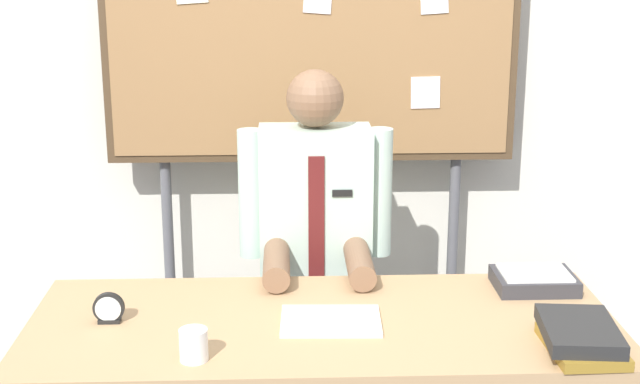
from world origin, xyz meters
TOP-DOWN VIEW (x-y plane):
  - back_wall at (0.00, 1.23)m, footprint 6.40×0.08m
  - desk at (0.00, 0.00)m, footprint 1.77×0.74m
  - person at (0.00, 0.60)m, footprint 0.55×0.56m
  - bulletin_board at (0.00, 1.03)m, footprint 1.62×0.09m
  - book_stack at (0.71, -0.23)m, footprint 0.23×0.31m
  - open_notebook at (0.02, -0.02)m, footprint 0.31×0.23m
  - desk_clock at (-0.64, 0.01)m, footprint 0.09×0.04m
  - coffee_mug at (-0.36, -0.25)m, footprint 0.08×0.08m
  - paper_tray at (0.71, 0.23)m, footprint 0.26×0.20m

SIDE VIEW (x-z plane):
  - desk at x=0.00m, z-range 0.28..1.01m
  - person at x=0.00m, z-range -0.05..1.36m
  - open_notebook at x=0.02m, z-range 0.73..0.74m
  - paper_tray at x=0.71m, z-range 0.73..0.79m
  - book_stack at x=0.71m, z-range 0.73..0.81m
  - desk_clock at x=-0.64m, z-range 0.73..0.82m
  - coffee_mug at x=-0.36m, z-range 0.73..0.82m
  - back_wall at x=0.00m, z-range 0.00..2.70m
  - bulletin_board at x=0.00m, z-range 0.46..2.41m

